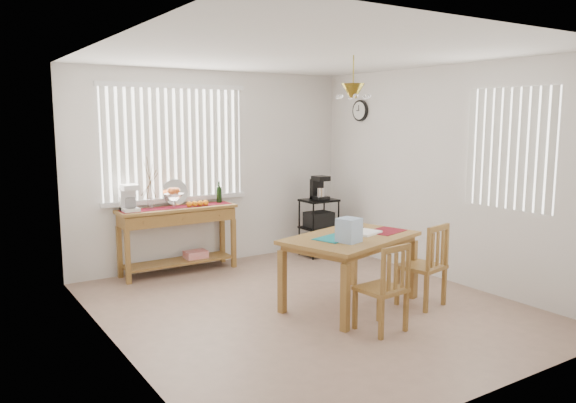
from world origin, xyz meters
TOP-DOWN VIEW (x-y plane):
  - ground at (0.00, 0.00)m, footprint 4.00×4.50m
  - room_shell at (0.00, 0.02)m, footprint 4.20×4.70m
  - sideboard at (-0.62, 2.02)m, footprint 1.51×0.43m
  - sideboard_items at (-0.86, 2.03)m, footprint 1.44×0.36m
  - wire_cart at (1.42, 1.77)m, footprint 0.48×0.39m
  - cart_items at (1.42, 1.77)m, footprint 0.19×0.23m
  - dining_table at (0.40, -0.19)m, footprint 1.60×1.26m
  - table_items at (0.30, -0.34)m, footprint 1.17×0.53m
  - chair_left at (0.19, -0.94)m, footprint 0.42×0.42m
  - chair_right at (1.05, -0.63)m, footprint 0.48×0.48m

SIDE VIEW (x-z plane):
  - ground at x=0.00m, z-range -0.01..0.00m
  - chair_left at x=0.19m, z-range -0.01..0.84m
  - chair_right at x=1.05m, z-range -0.01..0.88m
  - wire_cart at x=1.42m, z-range 0.08..0.91m
  - sideboard at x=-0.62m, z-range 0.21..1.07m
  - dining_table at x=0.40m, z-range 0.29..1.04m
  - table_items at x=0.30m, z-range 0.72..0.96m
  - cart_items at x=1.42m, z-range 0.81..1.15m
  - sideboard_items at x=-0.86m, z-range 0.66..1.31m
  - room_shell at x=0.00m, z-range 0.34..3.04m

